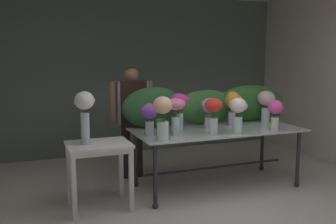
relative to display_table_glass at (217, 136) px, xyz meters
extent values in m
plane|color=beige|center=(-0.45, 0.42, -0.68)|extent=(8.19, 8.19, 0.00)
cube|color=slate|center=(-0.45, 2.28, 0.73)|extent=(5.63, 0.12, 2.82)
cube|color=beige|center=(2.37, 0.42, 0.73)|extent=(0.12, 3.84, 2.82)
cube|color=#B4BFC0|center=(0.00, 0.00, 0.09)|extent=(2.20, 0.99, 0.02)
cylinder|color=#2D2D33|center=(-1.00, -0.39, -0.30)|extent=(0.05, 0.05, 0.76)
sphere|color=#2D2D33|center=(-1.00, -0.39, -0.65)|extent=(0.07, 0.07, 0.07)
cylinder|color=#2D2D33|center=(1.00, -0.39, -0.30)|extent=(0.05, 0.05, 0.76)
sphere|color=#2D2D33|center=(1.00, -0.39, -0.65)|extent=(0.07, 0.07, 0.07)
cylinder|color=#2D2D33|center=(-1.00, 0.39, -0.30)|extent=(0.05, 0.05, 0.76)
sphere|color=#2D2D33|center=(-1.00, 0.39, -0.65)|extent=(0.07, 0.07, 0.07)
cylinder|color=#2D2D33|center=(1.00, 0.39, -0.30)|extent=(0.05, 0.05, 0.76)
sphere|color=#2D2D33|center=(1.00, 0.39, -0.65)|extent=(0.07, 0.07, 0.07)
cylinder|color=#2D2D33|center=(0.00, 0.00, -0.42)|extent=(2.00, 0.03, 0.03)
cube|color=white|center=(-1.58, -0.14, 0.06)|extent=(0.70, 0.55, 0.03)
cube|color=white|center=(-1.58, -0.14, 0.01)|extent=(0.64, 0.49, 0.06)
cube|color=white|center=(-1.89, -0.38, -0.32)|extent=(0.05, 0.05, 0.73)
cube|color=white|center=(-1.27, -0.38, -0.32)|extent=(0.05, 0.05, 0.73)
cube|color=white|center=(-1.89, 0.09, -0.32)|extent=(0.05, 0.05, 0.73)
cube|color=white|center=(-1.27, 0.09, -0.32)|extent=(0.05, 0.05, 0.73)
cylinder|color=#232328|center=(-1.02, 0.79, -0.28)|extent=(0.12, 0.12, 0.80)
cylinder|color=#232328|center=(-0.84, 0.79, -0.28)|extent=(0.12, 0.12, 0.80)
cube|color=#999EA8|center=(-0.93, 0.79, 0.41)|extent=(0.44, 0.22, 0.58)
cube|color=black|center=(-0.93, 0.68, 0.37)|extent=(0.37, 0.02, 0.70)
cylinder|color=#936B4C|center=(-1.19, 0.79, 0.42)|extent=(0.09, 0.09, 0.55)
cylinder|color=#936B4C|center=(-0.67, 0.79, 0.42)|extent=(0.09, 0.09, 0.55)
sphere|color=#936B4C|center=(-0.93, 0.79, 0.79)|extent=(0.20, 0.20, 0.20)
ellipsoid|color=black|center=(-0.93, 0.81, 0.85)|extent=(0.15, 0.15, 0.09)
ellipsoid|color=#28562D|center=(-0.75, 0.37, 0.37)|extent=(0.86, 0.25, 0.54)
ellipsoid|color=#387033|center=(0.02, 0.37, 0.34)|extent=(0.89, 0.20, 0.48)
ellipsoid|color=#2D6028|center=(0.74, 0.37, 0.36)|extent=(1.13, 0.30, 0.53)
cylinder|color=silver|center=(0.09, -0.34, 0.20)|extent=(0.12, 0.12, 0.21)
cylinder|color=#9EBCB2|center=(0.09, -0.34, 0.15)|extent=(0.11, 0.11, 0.09)
cylinder|color=#2D6028|center=(0.11, -0.34, 0.25)|extent=(0.01, 0.01, 0.28)
cylinder|color=#2D6028|center=(0.09, -0.32, 0.25)|extent=(0.01, 0.01, 0.28)
cylinder|color=#2D6028|center=(0.06, -0.34, 0.25)|extent=(0.01, 0.01, 0.28)
cylinder|color=#2D6028|center=(0.08, -0.36, 0.25)|extent=(0.01, 0.01, 0.28)
ellipsoid|color=white|center=(0.09, -0.34, 0.45)|extent=(0.21, 0.21, 0.18)
sphere|color=white|center=(0.15, -0.37, 0.44)|extent=(0.10, 0.10, 0.10)
ellipsoid|color=#2D6028|center=(0.13, -0.34, 0.33)|extent=(0.10, 0.10, 0.03)
cylinder|color=silver|center=(-0.96, -0.08, 0.19)|extent=(0.11, 0.11, 0.17)
cylinder|color=#9EBCB2|center=(-0.96, -0.08, 0.14)|extent=(0.10, 0.10, 0.07)
cylinder|color=#28562D|center=(-0.93, -0.08, 0.23)|extent=(0.01, 0.01, 0.23)
cylinder|color=#28562D|center=(-0.97, -0.06, 0.23)|extent=(0.01, 0.01, 0.23)
cylinder|color=#28562D|center=(-0.98, -0.10, 0.23)|extent=(0.01, 0.01, 0.23)
ellipsoid|color=purple|center=(-0.96, -0.08, 0.40)|extent=(0.19, 0.19, 0.19)
sphere|color=purple|center=(-1.03, -0.09, 0.41)|extent=(0.06, 0.06, 0.06)
sphere|color=purple|center=(-0.88, -0.06, 0.38)|extent=(0.06, 0.06, 0.06)
ellipsoid|color=#28562D|center=(-0.99, -0.10, 0.29)|extent=(0.06, 0.11, 0.03)
cylinder|color=silver|center=(-0.52, 0.05, 0.22)|extent=(0.10, 0.10, 0.23)
cylinder|color=#9EBCB2|center=(-0.52, 0.05, 0.15)|extent=(0.09, 0.09, 0.10)
cylinder|color=#477F3D|center=(-0.50, 0.05, 0.28)|extent=(0.01, 0.01, 0.34)
cylinder|color=#477F3D|center=(-0.52, 0.07, 0.28)|extent=(0.01, 0.01, 0.34)
cylinder|color=#477F3D|center=(-0.53, 0.05, 0.28)|extent=(0.01, 0.01, 0.34)
cylinder|color=#477F3D|center=(-0.52, 0.04, 0.28)|extent=(0.01, 0.01, 0.34)
ellipsoid|color=#D1338E|center=(-0.52, 0.05, 0.50)|extent=(0.22, 0.22, 0.16)
sphere|color=#D1338E|center=(-0.42, 0.04, 0.50)|extent=(0.07, 0.07, 0.07)
ellipsoid|color=#2D6028|center=(-0.54, 0.01, 0.35)|extent=(0.07, 0.11, 0.03)
cylinder|color=silver|center=(0.63, -0.35, 0.19)|extent=(0.10, 0.10, 0.17)
cylinder|color=#9EBCB2|center=(0.63, -0.35, 0.14)|extent=(0.09, 0.09, 0.07)
cylinder|color=#477F3D|center=(0.66, -0.35, 0.23)|extent=(0.01, 0.01, 0.24)
cylinder|color=#477F3D|center=(0.62, -0.33, 0.23)|extent=(0.01, 0.01, 0.24)
cylinder|color=#477F3D|center=(0.63, -0.37, 0.23)|extent=(0.01, 0.01, 0.24)
ellipsoid|color=#E54C9E|center=(0.63, -0.35, 0.40)|extent=(0.19, 0.19, 0.18)
sphere|color=#E54C9E|center=(0.70, -0.32, 0.41)|extent=(0.05, 0.05, 0.05)
ellipsoid|color=#2D6028|center=(0.67, -0.35, 0.29)|extent=(0.10, 0.05, 0.03)
cylinder|color=silver|center=(-0.66, -0.17, 0.21)|extent=(0.10, 0.10, 0.22)
cylinder|color=#9EBCB2|center=(-0.66, -0.17, 0.15)|extent=(0.09, 0.09, 0.09)
cylinder|color=#477F3D|center=(-0.65, -0.17, 0.27)|extent=(0.01, 0.01, 0.32)
cylinder|color=#477F3D|center=(-0.66, -0.15, 0.27)|extent=(0.01, 0.01, 0.32)
cylinder|color=#477F3D|center=(-0.68, -0.17, 0.27)|extent=(0.01, 0.01, 0.32)
cylinder|color=#477F3D|center=(-0.67, -0.19, 0.27)|extent=(0.01, 0.01, 0.32)
ellipsoid|color=pink|center=(-0.66, -0.17, 0.48)|extent=(0.23, 0.23, 0.14)
sphere|color=pink|center=(-0.57, -0.16, 0.48)|extent=(0.07, 0.07, 0.07)
cylinder|color=silver|center=(0.86, 0.16, 0.21)|extent=(0.12, 0.12, 0.22)
cylinder|color=#9EBCB2|center=(0.86, 0.16, 0.15)|extent=(0.11, 0.11, 0.09)
cylinder|color=#28562D|center=(0.88, 0.15, 0.25)|extent=(0.01, 0.01, 0.28)
cylinder|color=#28562D|center=(0.85, 0.17, 0.25)|extent=(0.01, 0.01, 0.28)
cylinder|color=#28562D|center=(0.85, 0.14, 0.25)|extent=(0.01, 0.01, 0.28)
ellipsoid|color=#EFB2BC|center=(0.86, 0.16, 0.45)|extent=(0.25, 0.25, 0.21)
ellipsoid|color=#28562D|center=(0.85, 0.14, 0.34)|extent=(0.11, 0.07, 0.03)
cylinder|color=silver|center=(-0.09, 0.08, 0.18)|extent=(0.11, 0.11, 0.15)
cylinder|color=#9EBCB2|center=(-0.09, 0.08, 0.13)|extent=(0.10, 0.10, 0.06)
cylinder|color=#477F3D|center=(-0.07, 0.08, 0.23)|extent=(0.01, 0.01, 0.23)
cylinder|color=#477F3D|center=(-0.08, 0.11, 0.23)|extent=(0.01, 0.01, 0.23)
cylinder|color=#477F3D|center=(-0.11, 0.09, 0.23)|extent=(0.01, 0.01, 0.23)
cylinder|color=#477F3D|center=(-0.08, 0.06, 0.23)|extent=(0.01, 0.01, 0.23)
ellipsoid|color=#B28ED1|center=(-0.09, 0.08, 0.40)|extent=(0.18, 0.18, 0.20)
sphere|color=#B28ED1|center=(-0.16, 0.07, 0.43)|extent=(0.09, 0.09, 0.09)
sphere|color=#B28ED1|center=(-0.03, 0.10, 0.41)|extent=(0.10, 0.10, 0.10)
ellipsoid|color=#477F3D|center=(-0.10, 0.06, 0.27)|extent=(0.08, 0.11, 0.03)
cylinder|color=silver|center=(0.29, 0.11, 0.20)|extent=(0.11, 0.11, 0.19)
cylinder|color=#9EBCB2|center=(0.29, 0.11, 0.14)|extent=(0.10, 0.10, 0.08)
cylinder|color=#477F3D|center=(0.32, 0.12, 0.25)|extent=(0.01, 0.01, 0.28)
cylinder|color=#477F3D|center=(0.29, 0.14, 0.25)|extent=(0.01, 0.01, 0.28)
cylinder|color=#477F3D|center=(0.27, 0.11, 0.25)|extent=(0.01, 0.01, 0.28)
cylinder|color=#477F3D|center=(0.28, 0.09, 0.25)|extent=(0.01, 0.01, 0.28)
ellipsoid|color=orange|center=(0.29, 0.11, 0.46)|extent=(0.20, 0.20, 0.23)
sphere|color=orange|center=(0.38, 0.10, 0.48)|extent=(0.07, 0.07, 0.07)
ellipsoid|color=#2D6028|center=(0.33, 0.12, 0.31)|extent=(0.10, 0.05, 0.03)
cylinder|color=silver|center=(-0.90, -0.38, 0.21)|extent=(0.13, 0.13, 0.22)
cylinder|color=#9EBCB2|center=(-0.90, -0.38, 0.15)|extent=(0.12, 0.12, 0.09)
cylinder|color=#28562D|center=(-0.89, -0.38, 0.28)|extent=(0.01, 0.01, 0.33)
cylinder|color=#28562D|center=(-0.90, -0.35, 0.28)|extent=(0.01, 0.01, 0.33)
cylinder|color=#28562D|center=(-0.93, -0.38, 0.28)|extent=(0.01, 0.01, 0.33)
cylinder|color=#28562D|center=(-0.91, -0.42, 0.28)|extent=(0.01, 0.01, 0.33)
ellipsoid|color=#F4B78E|center=(-0.90, -0.38, 0.50)|extent=(0.22, 0.22, 0.19)
ellipsoid|color=#477F3D|center=(-0.94, -0.38, 0.34)|extent=(0.10, 0.05, 0.03)
cylinder|color=silver|center=(-0.23, -0.31, 0.20)|extent=(0.11, 0.11, 0.20)
cylinder|color=#9EBCB2|center=(-0.23, -0.31, 0.15)|extent=(0.10, 0.10, 0.09)
cylinder|color=#28562D|center=(-0.21, -0.31, 0.26)|extent=(0.01, 0.01, 0.30)
cylinder|color=#28562D|center=(-0.23, -0.29, 0.26)|extent=(0.01, 0.01, 0.30)
cylinder|color=#28562D|center=(-0.24, -0.30, 0.26)|extent=(0.01, 0.01, 0.30)
cylinder|color=#28562D|center=(-0.22, -0.32, 0.26)|extent=(0.01, 0.01, 0.30)
ellipsoid|color=red|center=(-0.23, -0.31, 0.46)|extent=(0.21, 0.21, 0.17)
sphere|color=red|center=(-0.31, -0.32, 0.45)|extent=(0.06, 0.06, 0.06)
cylinder|color=silver|center=(-1.72, -0.14, 0.25)|extent=(0.10, 0.10, 0.35)
cylinder|color=#9EBCB2|center=(-1.72, -0.14, 0.15)|extent=(0.09, 0.09, 0.15)
cylinder|color=#2D6028|center=(-1.70, -0.14, 0.29)|extent=(0.01, 0.01, 0.42)
cylinder|color=#2D6028|center=(-1.73, -0.12, 0.29)|extent=(0.01, 0.01, 0.42)
cylinder|color=#2D6028|center=(-1.73, -0.15, 0.29)|extent=(0.01, 0.01, 0.42)
ellipsoid|color=white|center=(-1.72, -0.14, 0.56)|extent=(0.21, 0.21, 0.20)
sphere|color=white|center=(-1.81, -0.13, 0.54)|extent=(0.05, 0.05, 0.05)
sphere|color=white|center=(-1.63, -0.14, 0.56)|extent=(0.06, 0.06, 0.06)
camera|label=1|loc=(-2.30, -4.17, 1.01)|focal=39.33mm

